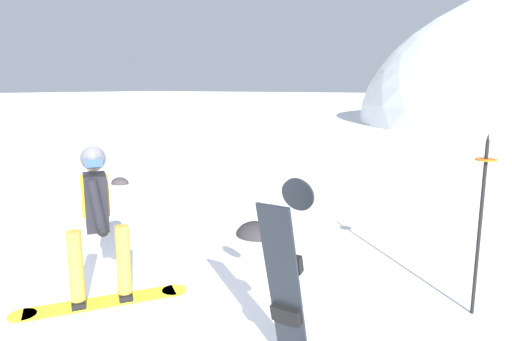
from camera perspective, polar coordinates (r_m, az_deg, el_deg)
The scene contains 6 objects.
ground_plane at distance 5.22m, azimuth -19.96°, elevation -16.53°, with size 300.00×300.00×0.00m, color white.
snowboarder_main at distance 5.11m, azimuth -19.19°, elevation -5.96°, with size 1.19×1.55×1.71m.
spare_snowboard at distance 3.72m, azimuth 3.84°, elevation -13.35°, with size 0.28×0.46×1.61m.
piste_marker_near at distance 5.08m, azimuth 26.25°, elevation -4.82°, with size 0.20×0.20×1.87m.
rock_dark at distance 11.46m, azimuth -16.60°, elevation -1.60°, with size 0.45×0.38×0.31m.
rock_mid at distance 7.24m, azimuth 0.02°, elevation -8.15°, with size 0.65×0.56×0.46m.
Camera 1 is at (3.78, -2.75, 2.32)m, focal length 32.09 mm.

